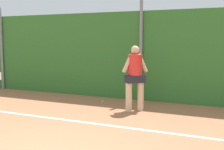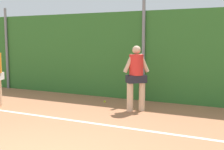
{
  "view_description": "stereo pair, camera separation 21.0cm",
  "coord_description": "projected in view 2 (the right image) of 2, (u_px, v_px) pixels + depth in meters",
  "views": [
    {
      "loc": [
        2.79,
        -3.27,
        1.89
      ],
      "look_at": [
        0.13,
        2.79,
        1.09
      ],
      "focal_mm": 46.97,
      "sensor_mm": 36.0,
      "label": 1
    },
    {
      "loc": [
        2.99,
        -3.18,
        1.89
      ],
      "look_at": [
        0.13,
        2.79,
        1.09
      ],
      "focal_mm": 46.97,
      "sensor_mm": 36.0,
      "label": 2
    }
  ],
  "objects": [
    {
      "name": "hedge_fence_backdrop",
      "position": [
        145.0,
        56.0,
        9.08
      ],
      "size": [
        19.29,
        0.25,
        2.76
      ],
      "primitive_type": "cube",
      "color": "#33702D",
      "rests_on": "ground_plane"
    },
    {
      "name": "tennis_ball_0",
      "position": [
        105.0,
        102.0,
        8.82
      ],
      "size": [
        0.07,
        0.07,
        0.07
      ],
      "primitive_type": "sphere",
      "color": "#CCDB33",
      "rests_on": "ground_plane"
    },
    {
      "name": "court_baseline_paint",
      "position": [
        100.0,
        124.0,
        6.55
      ],
      "size": [
        14.09,
        0.1,
        0.01
      ],
      "primitive_type": "cube",
      "color": "white",
      "rests_on": "ground_plane"
    },
    {
      "name": "player_backcourt_far",
      "position": [
        136.0,
        75.0,
        7.7
      ],
      "size": [
        0.58,
        0.56,
        1.73
      ],
      "rotation": [
        0.0,
        0.0,
        0.71
      ],
      "color": "beige",
      "rests_on": "ground_plane"
    },
    {
      "name": "ground_plane",
      "position": [
        80.0,
        136.0,
        5.79
      ],
      "size": [
        29.67,
        29.67,
        0.0
      ],
      "primitive_type": "plane",
      "color": "#B2704C"
    },
    {
      "name": "fence_post_center",
      "position": [
        143.0,
        51.0,
        8.9
      ],
      "size": [
        0.1,
        0.1,
        3.08
      ],
      "primitive_type": "cylinder",
      "color": "gray",
      "rests_on": "ground_plane"
    },
    {
      "name": "fence_post_left",
      "position": [
        7.0,
        49.0,
        11.28
      ],
      "size": [
        0.1,
        0.1,
        3.08
      ],
      "primitive_type": "cylinder",
      "color": "gray",
      "rests_on": "ground_plane"
    }
  ]
}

